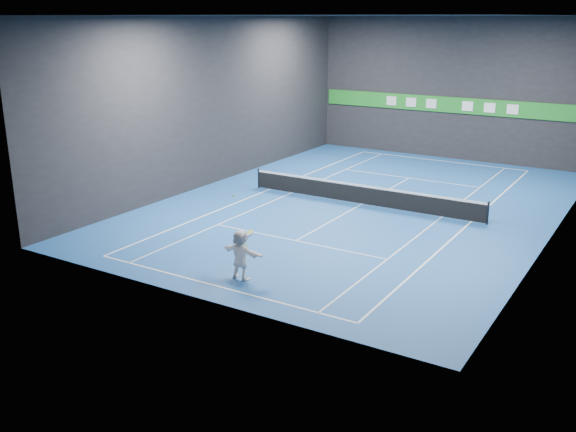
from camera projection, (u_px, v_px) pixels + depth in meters
The scene contains 20 objects.
ground at pixel (362, 204), 31.98m from camera, with size 26.00×26.00×0.00m, color #1B4E96.
ceiling at pixel (368, 16), 29.31m from camera, with size 26.00×26.00×0.00m, color black.
wall_back at pixel (451, 89), 41.22m from camera, with size 18.00×0.10×9.00m, color black.
wall_front at pixel (188, 165), 20.07m from camera, with size 18.00×0.10×9.00m, color black.
wall_left at pixel (215, 102), 35.14m from camera, with size 0.10×26.00×9.00m, color black.
wall_right at pixel (566, 131), 26.14m from camera, with size 0.10×26.00×9.00m, color black.
baseline_near at pixel (215, 286), 22.31m from camera, with size 10.98×0.08×0.01m, color white.
baseline_far at pixel (440, 161), 41.65m from camera, with size 10.98×0.08×0.01m, color white.
sideline_doubles_left at pixel (270, 189), 34.73m from camera, with size 0.08×23.78×0.01m, color white.
sideline_doubles_right at pixel (471, 222), 29.24m from camera, with size 0.08×23.78×0.01m, color white.
sideline_singles_left at pixel (291, 193), 34.04m from camera, with size 0.06×23.78×0.01m, color white.
sideline_singles_right at pixel (442, 217), 29.93m from camera, with size 0.06×23.78×0.01m, color white.
service_line_near at pixel (296, 241), 26.78m from camera, with size 8.23×0.06×0.01m, color white.
service_line_far at pixel (409, 178), 37.19m from camera, with size 8.23×0.06×0.01m, color white.
center_service_line at pixel (362, 204), 31.98m from camera, with size 0.06×12.80×0.01m, color white.
player at pixel (240, 255), 22.62m from camera, with size 1.70×0.54×1.83m, color white.
tennis_ball at pixel (234, 196), 22.12m from camera, with size 0.07×0.07×0.07m, color #D4F829.
tennis_net at pixel (362, 194), 31.82m from camera, with size 12.50×0.10×1.07m.
sponsor_banner at pixel (449, 105), 41.46m from camera, with size 17.64×0.11×1.00m.
tennis_racket at pixel (249, 235), 22.26m from camera, with size 0.43×0.36×0.69m.
Camera 1 is at (12.94, -28.09, 8.95)m, focal length 40.00 mm.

